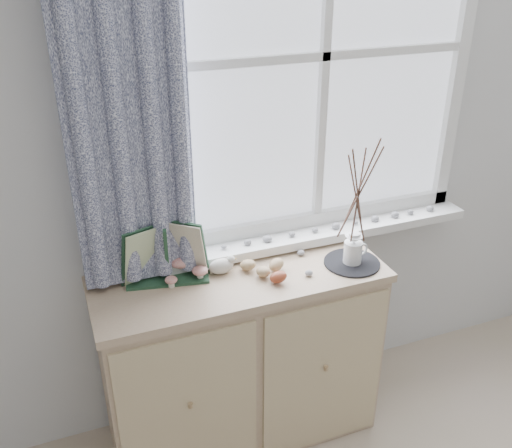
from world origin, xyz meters
name	(u,v)px	position (x,y,z in m)	size (l,w,h in m)	color
sideboard	(242,358)	(-0.15, 1.75, 0.43)	(1.20, 0.45, 0.85)	tan
botanical_book	(167,256)	(-0.43, 1.79, 0.98)	(0.38, 0.13, 0.26)	#1F4029
toadstool_cluster	(184,266)	(-0.36, 1.83, 0.90)	(0.18, 0.15, 0.09)	white
wooden_eggs	(266,269)	(-0.05, 1.72, 0.88)	(0.17, 0.17, 0.07)	tan
songbird_figurine	(221,265)	(-0.21, 1.80, 0.89)	(0.14, 0.06, 0.07)	beige
crocheted_doily	(352,263)	(0.32, 1.68, 0.85)	(0.24, 0.24, 0.01)	black
twig_pitcher	(358,191)	(0.32, 1.68, 1.18)	(0.22, 0.22, 0.58)	white
sideboard_pebbles	(321,262)	(0.20, 1.71, 0.86)	(0.25, 0.19, 0.02)	gray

